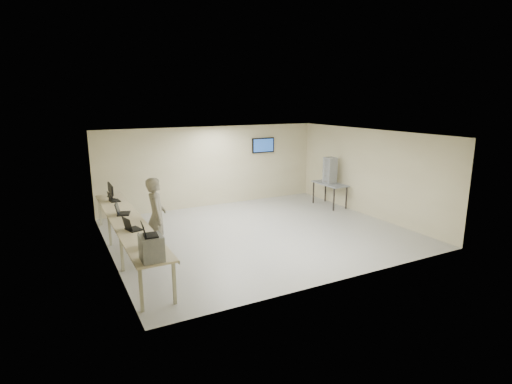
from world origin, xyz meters
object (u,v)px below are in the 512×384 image
workbench (128,223)px  equipment_box (152,248)px  side_table (330,185)px  soldier (157,216)px

workbench → equipment_box: bearing=-91.3°
workbench → side_table: (7.19, 1.44, -0.08)m
workbench → side_table: bearing=11.3°
equipment_box → soldier: bearing=74.7°
equipment_box → soldier: (0.71, 2.50, -0.17)m
workbench → soldier: soldier is taller
soldier → side_table: soldier is taller
workbench → side_table: workbench is taller
equipment_box → side_table: size_ratio=0.33×
side_table → equipment_box: bearing=-150.0°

